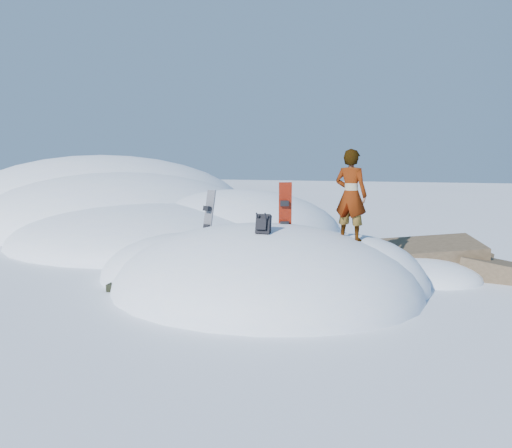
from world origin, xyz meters
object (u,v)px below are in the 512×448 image
(snowboard_dark, at_px, (208,220))
(person, at_px, (351,195))
(snowboard_red, at_px, (285,216))
(backpack, at_px, (263,224))

(snowboard_dark, height_order, person, person)
(snowboard_red, relative_size, snowboard_dark, 1.10)
(snowboard_red, bearing_deg, person, -24.62)
(snowboard_dark, bearing_deg, backpack, -8.70)
(backpack, bearing_deg, person, 31.53)
(person, bearing_deg, snowboard_dark, 18.27)
(backpack, height_order, person, person)
(snowboard_red, distance_m, person, 1.59)
(snowboard_red, relative_size, person, 0.80)
(backpack, distance_m, person, 2.08)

